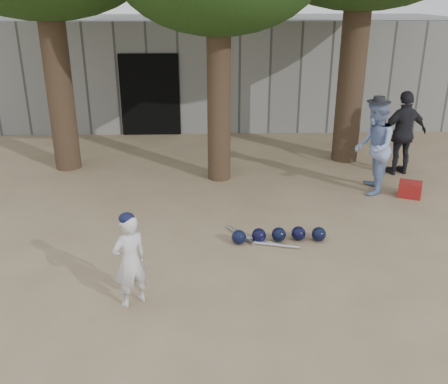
{
  "coord_description": "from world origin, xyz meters",
  "views": [
    {
      "loc": [
        0.38,
        -5.84,
        3.68
      ],
      "look_at": [
        0.6,
        1.0,
        0.95
      ],
      "focal_mm": 40.0,
      "sensor_mm": 36.0,
      "label": 1
    }
  ],
  "objects_px": {
    "red_bag": "(410,189)",
    "boy_player": "(130,261)",
    "spectator_dark": "(403,133)",
    "spectator_blue": "(374,148)"
  },
  "relations": [
    {
      "from": "red_bag",
      "to": "boy_player",
      "type": "bearing_deg",
      "value": -144.81
    },
    {
      "from": "red_bag",
      "to": "spectator_dark",
      "type": "bearing_deg",
      "value": 78.75
    },
    {
      "from": "spectator_dark",
      "to": "red_bag",
      "type": "xyz_separation_m",
      "value": [
        -0.27,
        -1.35,
        -0.75
      ]
    },
    {
      "from": "boy_player",
      "to": "spectator_dark",
      "type": "xyz_separation_m",
      "value": [
        5.14,
        4.79,
        0.29
      ]
    },
    {
      "from": "spectator_dark",
      "to": "boy_player",
      "type": "bearing_deg",
      "value": 30.96
    },
    {
      "from": "spectator_blue",
      "to": "red_bag",
      "type": "height_order",
      "value": "spectator_blue"
    },
    {
      "from": "boy_player",
      "to": "spectator_blue",
      "type": "relative_size",
      "value": 0.67
    },
    {
      "from": "spectator_blue",
      "to": "red_bag",
      "type": "distance_m",
      "value": 1.08
    },
    {
      "from": "spectator_blue",
      "to": "boy_player",
      "type": "bearing_deg",
      "value": -34.13
    },
    {
      "from": "spectator_blue",
      "to": "spectator_dark",
      "type": "xyz_separation_m",
      "value": [
        0.98,
        1.08,
        -0.01
      ]
    }
  ]
}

